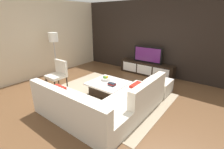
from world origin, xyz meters
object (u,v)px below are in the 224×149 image
object	(u,v)px
coffee_table	(108,88)
ottoman	(158,86)
media_console	(147,68)
sectional_couch	(104,105)
fruit_bowl	(106,78)
decorative_ball	(159,76)
accent_chair_near	(58,72)
book_stack	(112,84)
floor_lamp	(53,40)
television	(148,55)

from	to	relation	value
coffee_table	ottoman	size ratio (longest dim) A/B	1.52
media_console	sectional_couch	size ratio (longest dim) A/B	0.89
coffee_table	fruit_bowl	size ratio (longest dim) A/B	3.80
fruit_bowl	decorative_ball	distance (m)	1.60
accent_chair_near	fruit_bowl	xyz separation A→B (m)	(1.48, 0.62, -0.05)
ottoman	book_stack	bearing A→B (deg)	-127.21
media_console	decorative_ball	size ratio (longest dim) A/B	8.19
sectional_couch	floor_lamp	distance (m)	3.45
sectional_couch	book_stack	size ratio (longest dim) A/B	11.96
accent_chair_near	decorative_ball	size ratio (longest dim) A/B	3.31
coffee_table	ottoman	distance (m)	1.52
accent_chair_near	decorative_ball	world-z (taller)	accent_chair_near
accent_chair_near	decorative_ball	bearing A→B (deg)	34.01
television	accent_chair_near	distance (m)	3.34
coffee_table	ottoman	world-z (taller)	ottoman
accent_chair_near	floor_lamp	size ratio (longest dim) A/B	0.53
television	sectional_couch	distance (m)	3.31
accent_chair_near	fruit_bowl	bearing A→B (deg)	27.23
sectional_couch	decorative_ball	xyz separation A→B (m)	(0.50, 1.98, 0.25)
floor_lamp	fruit_bowl	xyz separation A→B (m)	(2.33, 0.10, -0.97)
ottoman	fruit_bowl	size ratio (longest dim) A/B	2.50
fruit_bowl	decorative_ball	world-z (taller)	decorative_ball
floor_lamp	decorative_ball	distance (m)	3.87
media_console	ottoman	world-z (taller)	media_console
decorative_ball	ottoman	bearing A→B (deg)	0.00
television	accent_chair_near	xyz separation A→B (m)	(-1.76, -2.82, -0.32)
accent_chair_near	ottoman	xyz separation A→B (m)	(2.76, 1.57, -0.29)
television	fruit_bowl	distance (m)	2.25
sectional_couch	decorative_ball	size ratio (longest dim) A/B	9.24
coffee_table	media_console	bearing A→B (deg)	87.51
sectional_couch	ottoman	distance (m)	2.04
floor_lamp	book_stack	world-z (taller)	floor_lamp
floor_lamp	ottoman	distance (m)	3.96
sectional_couch	accent_chair_near	world-z (taller)	accent_chair_near
coffee_table	book_stack	size ratio (longest dim) A/B	5.24
book_stack	coffee_table	bearing A→B (deg)	152.08
floor_lamp	decorative_ball	world-z (taller)	floor_lamp
fruit_bowl	book_stack	distance (m)	0.46
decorative_ball	accent_chair_near	bearing A→B (deg)	-150.46
fruit_bowl	book_stack	size ratio (longest dim) A/B	1.38
media_console	accent_chair_near	distance (m)	3.33
accent_chair_near	book_stack	xyz separation A→B (m)	(1.88, 0.40, -0.07)
accent_chair_near	floor_lamp	xyz separation A→B (m)	(-0.86, 0.52, 0.91)
media_console	coffee_table	size ratio (longest dim) A/B	2.02
media_console	television	world-z (taller)	television
television	decorative_ball	size ratio (longest dim) A/B	4.37
sectional_couch	coffee_table	xyz separation A→B (m)	(-0.61, 0.93, -0.08)
media_console	book_stack	distance (m)	2.42
television	coffee_table	distance (m)	2.38
book_stack	fruit_bowl	bearing A→B (deg)	151.74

